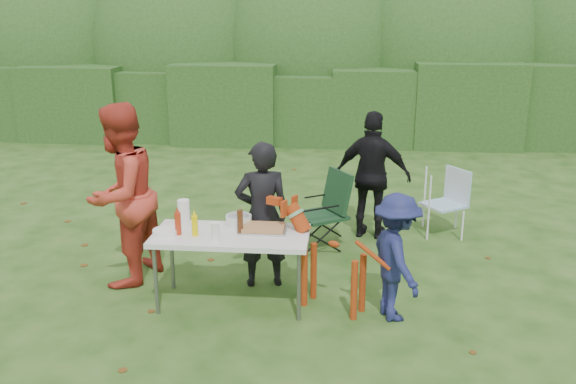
# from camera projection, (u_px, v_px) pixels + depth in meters

# --- Properties ---
(ground) EXTENTS (80.00, 80.00, 0.00)m
(ground) POSITION_uv_depth(u_px,v_px,m) (248.00, 317.00, 5.79)
(ground) COLOR #1E4211
(hedge_row) EXTENTS (22.00, 1.40, 1.70)m
(hedge_row) POSITION_uv_depth(u_px,v_px,m) (305.00, 103.00, 13.17)
(hedge_row) COLOR #23471C
(hedge_row) RESTS_ON ground
(shrub_backdrop) EXTENTS (20.00, 2.60, 3.20)m
(shrub_backdrop) POSITION_uv_depth(u_px,v_px,m) (310.00, 62.00, 14.48)
(shrub_backdrop) COLOR #3D6628
(shrub_backdrop) RESTS_ON ground
(folding_table) EXTENTS (1.50, 0.70, 0.74)m
(folding_table) POSITION_uv_depth(u_px,v_px,m) (231.00, 239.00, 5.87)
(folding_table) COLOR silver
(folding_table) RESTS_ON ground
(person_cook) EXTENTS (0.64, 0.49, 1.55)m
(person_cook) POSITION_uv_depth(u_px,v_px,m) (262.00, 215.00, 6.28)
(person_cook) COLOR black
(person_cook) RESTS_ON ground
(person_red_jacket) EXTENTS (0.96, 1.10, 1.92)m
(person_red_jacket) POSITION_uv_depth(u_px,v_px,m) (121.00, 195.00, 6.31)
(person_red_jacket) COLOR #BC3727
(person_red_jacket) RESTS_ON ground
(person_black_puffy) EXTENTS (1.02, 0.61, 1.62)m
(person_black_puffy) POSITION_uv_depth(u_px,v_px,m) (373.00, 176.00, 7.63)
(person_black_puffy) COLOR black
(person_black_puffy) RESTS_ON ground
(child) EXTENTS (0.69, 0.89, 1.22)m
(child) POSITION_uv_depth(u_px,v_px,m) (396.00, 257.00, 5.63)
(child) COLOR #1B2051
(child) RESTS_ON ground
(dog) EXTENTS (1.15, 0.86, 1.02)m
(dog) POSITION_uv_depth(u_px,v_px,m) (334.00, 260.00, 5.83)
(dog) COLOR #97310E
(dog) RESTS_ON ground
(camping_chair) EXTENTS (0.83, 0.83, 0.96)m
(camping_chair) POSITION_uv_depth(u_px,v_px,m) (321.00, 211.00, 7.32)
(camping_chair) COLOR #16371D
(camping_chair) RESTS_ON ground
(lawn_chair) EXTENTS (0.70, 0.70, 0.86)m
(lawn_chair) POSITION_uv_depth(u_px,v_px,m) (444.00, 202.00, 7.83)
(lawn_chair) COLOR teal
(lawn_chair) RESTS_ON ground
(food_tray) EXTENTS (0.45, 0.30, 0.02)m
(food_tray) POSITION_uv_depth(u_px,v_px,m) (264.00, 230.00, 5.92)
(food_tray) COLOR #B7B7BA
(food_tray) RESTS_ON folding_table
(focaccia_bread) EXTENTS (0.40, 0.26, 0.04)m
(focaccia_bread) POSITION_uv_depth(u_px,v_px,m) (264.00, 227.00, 5.91)
(focaccia_bread) COLOR #B27D49
(focaccia_bread) RESTS_ON food_tray
(mustard_bottle) EXTENTS (0.06, 0.06, 0.20)m
(mustard_bottle) POSITION_uv_depth(u_px,v_px,m) (195.00, 226.00, 5.77)
(mustard_bottle) COLOR #EFD300
(mustard_bottle) RESTS_ON folding_table
(ketchup_bottle) EXTENTS (0.06, 0.06, 0.22)m
(ketchup_bottle) POSITION_uv_depth(u_px,v_px,m) (178.00, 224.00, 5.80)
(ketchup_bottle) COLOR #AB2A12
(ketchup_bottle) RESTS_ON folding_table
(beer_bottle) EXTENTS (0.06, 0.06, 0.24)m
(beer_bottle) POSITION_uv_depth(u_px,v_px,m) (240.00, 222.00, 5.82)
(beer_bottle) COLOR #47230F
(beer_bottle) RESTS_ON folding_table
(paper_towel_roll) EXTENTS (0.12, 0.12, 0.26)m
(paper_towel_roll) POSITION_uv_depth(u_px,v_px,m) (184.00, 212.00, 6.06)
(paper_towel_roll) COLOR white
(paper_towel_roll) RESTS_ON folding_table
(cup_stack) EXTENTS (0.08, 0.08, 0.18)m
(cup_stack) POSITION_uv_depth(u_px,v_px,m) (215.00, 232.00, 5.65)
(cup_stack) COLOR white
(cup_stack) RESTS_ON folding_table
(pasta_bowl) EXTENTS (0.26, 0.26, 0.10)m
(pasta_bowl) POSITION_uv_depth(u_px,v_px,m) (239.00, 220.00, 6.08)
(pasta_bowl) COLOR silver
(pasta_bowl) RESTS_ON folding_table
(plate_stack) EXTENTS (0.24, 0.24, 0.05)m
(plate_stack) POSITION_uv_depth(u_px,v_px,m) (165.00, 232.00, 5.83)
(plate_stack) COLOR white
(plate_stack) RESTS_ON folding_table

